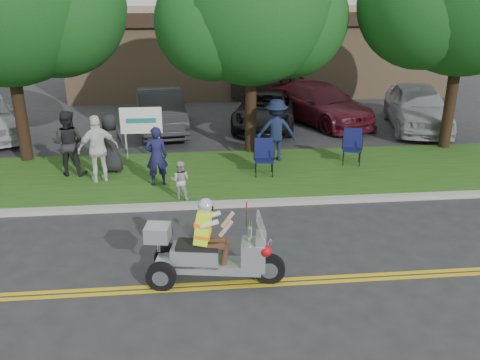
{
  "coord_description": "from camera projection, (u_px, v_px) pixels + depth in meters",
  "views": [
    {
      "loc": [
        -1.39,
        -8.51,
        5.2
      ],
      "look_at": [
        -0.35,
        2.0,
        1.1
      ],
      "focal_mm": 38.0,
      "sensor_mm": 36.0,
      "label": 1
    }
  ],
  "objects": [
    {
      "name": "spectator_chair_b",
      "position": [
        111.0,
        143.0,
        14.44
      ],
      "size": [
        0.91,
        0.68,
        1.71
      ],
      "primitive_type": "imported",
      "rotation": [
        0.0,
        0.0,
        2.97
      ],
      "color": "black",
      "rests_on": "grass_verge"
    },
    {
      "name": "child_right",
      "position": [
        180.0,
        180.0,
        12.68
      ],
      "size": [
        0.56,
        0.48,
        1.0
      ],
      "primitive_type": "imported",
      "rotation": [
        0.0,
        0.0,
        2.92
      ],
      "color": "#BBBAB4",
      "rests_on": "grass_verge"
    },
    {
      "name": "lawn_chair_a",
      "position": [
        264.0,
        154.0,
        14.39
      ],
      "size": [
        0.58,
        0.6,
        1.01
      ],
      "rotation": [
        0.0,
        0.0,
        -0.1
      ],
      "color": "black",
      "rests_on": "grass_verge"
    },
    {
      "name": "spectator_adult_mid",
      "position": [
        68.0,
        143.0,
        14.19
      ],
      "size": [
        1.0,
        0.83,
        1.86
      ],
      "primitive_type": "imported",
      "rotation": [
        0.0,
        0.0,
        2.99
      ],
      "color": "black",
      "rests_on": "grass_verge"
    },
    {
      "name": "parked_car_far_right",
      "position": [
        417.0,
        107.0,
        19.21
      ],
      "size": [
        3.08,
        5.32,
        1.7
      ],
      "primitive_type": "imported",
      "rotation": [
        0.0,
        0.0,
        -0.22
      ],
      "color": "#9EA0A4",
      "rests_on": "ground"
    },
    {
      "name": "commercial_building",
      "position": [
        253.0,
        48.0,
        26.97
      ],
      "size": [
        18.0,
        8.2,
        4.0
      ],
      "color": "#9E7F5B",
      "rests_on": "ground"
    },
    {
      "name": "ground",
      "position": [
        268.0,
        269.0,
        9.9
      ],
      "size": [
        120.0,
        120.0,
        0.0
      ],
      "primitive_type": "plane",
      "color": "#28282B",
      "rests_on": "ground"
    },
    {
      "name": "spectator_adult_left",
      "position": [
        156.0,
        156.0,
        13.49
      ],
      "size": [
        0.65,
        0.49,
        1.62
      ],
      "primitive_type": "imported",
      "rotation": [
        0.0,
        0.0,
        3.32
      ],
      "color": "#171842",
      "rests_on": "grass_verge"
    },
    {
      "name": "spectator_adult_right",
      "position": [
        98.0,
        149.0,
        13.7
      ],
      "size": [
        1.18,
        0.83,
        1.85
      ],
      "primitive_type": "imported",
      "rotation": [
        0.0,
        0.0,
        3.53
      ],
      "color": "white",
      "rests_on": "grass_verge"
    },
    {
      "name": "spectator_chair_a",
      "position": [
        276.0,
        130.0,
        15.42
      ],
      "size": [
        1.25,
        0.75,
        1.88
      ],
      "primitive_type": "imported",
      "rotation": [
        0.0,
        0.0,
        3.1
      ],
      "color": "#141D39",
      "rests_on": "grass_verge"
    },
    {
      "name": "business_sign",
      "position": [
        141.0,
        123.0,
        15.31
      ],
      "size": [
        1.25,
        0.06,
        1.75
      ],
      "color": "silver",
      "rests_on": "ground"
    },
    {
      "name": "grass_verge",
      "position": [
        241.0,
        174.0,
        14.71
      ],
      "size": [
        60.0,
        4.0,
        0.1
      ],
      "primitive_type": "cube",
      "color": "#244913",
      "rests_on": "ground"
    },
    {
      "name": "parked_car_right",
      "position": [
        319.0,
        103.0,
        20.16
      ],
      "size": [
        4.1,
        5.61,
        1.51
      ],
      "primitive_type": "imported",
      "rotation": [
        0.0,
        0.0,
        0.43
      ],
      "color": "#52131E",
      "rests_on": "ground"
    },
    {
      "name": "centerline_far",
      "position": [
        271.0,
        280.0,
        9.51
      ],
      "size": [
        60.0,
        0.1,
        0.01
      ],
      "primitive_type": "cube",
      "color": "gold",
      "rests_on": "ground"
    },
    {
      "name": "tree_mid",
      "position": [
        253.0,
        11.0,
        15.06
      ],
      "size": [
        5.88,
        4.8,
        7.05
      ],
      "color": "#332114",
      "rests_on": "ground"
    },
    {
      "name": "lawn_chair_b",
      "position": [
        352.0,
        144.0,
        15.27
      ],
      "size": [
        0.68,
        0.7,
        1.04
      ],
      "rotation": [
        0.0,
        0.0,
        -0.28
      ],
      "color": "black",
      "rests_on": "grass_verge"
    },
    {
      "name": "centerline_near",
      "position": [
        273.0,
        285.0,
        9.36
      ],
      "size": [
        60.0,
        0.1,
        0.01
      ],
      "primitive_type": "cube",
      "color": "gold",
      "rests_on": "ground"
    },
    {
      "name": "parked_car_left",
      "position": [
        160.0,
        111.0,
        18.93
      ],
      "size": [
        2.21,
        4.83,
        1.54
      ],
      "primitive_type": "imported",
      "rotation": [
        0.0,
        0.0,
        0.13
      ],
      "color": "#29292B",
      "rests_on": "ground"
    },
    {
      "name": "curb",
      "position": [
        250.0,
        203.0,
        12.71
      ],
      "size": [
        60.0,
        0.25,
        0.12
      ],
      "primitive_type": "cube",
      "color": "#A8A89E",
      "rests_on": "ground"
    },
    {
      "name": "trike_scooter",
      "position": [
        209.0,
        253.0,
        9.3
      ],
      "size": [
        2.56,
        1.0,
        1.68
      ],
      "rotation": [
        0.0,
        0.0,
        -0.16
      ],
      "color": "black",
      "rests_on": "ground"
    },
    {
      "name": "parked_car_mid",
      "position": [
        266.0,
        110.0,
        19.52
      ],
      "size": [
        3.34,
        5.25,
        1.35
      ],
      "primitive_type": "imported",
      "rotation": [
        0.0,
        0.0,
        -0.24
      ],
      "color": "black",
      "rests_on": "ground"
    }
  ]
}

